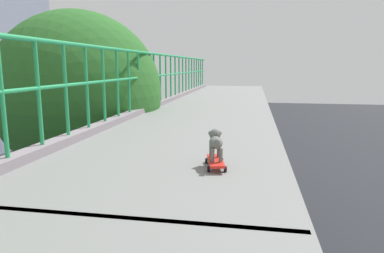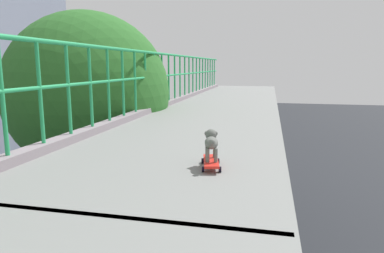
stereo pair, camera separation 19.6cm
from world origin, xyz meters
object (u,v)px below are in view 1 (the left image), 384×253
(car_red_taxi_fifth, at_px, (77,206))
(small_dog, at_px, (216,141))
(city_bus, at_px, (97,135))
(toy_skateboard, at_px, (215,161))

(car_red_taxi_fifth, distance_m, small_dog, 12.60)
(city_bus, distance_m, toy_skateboard, 21.85)
(car_red_taxi_fifth, relative_size, city_bus, 0.38)
(toy_skateboard, bearing_deg, small_dog, 97.47)
(car_red_taxi_fifth, bearing_deg, small_dog, -53.86)
(city_bus, height_order, small_dog, small_dog)
(city_bus, relative_size, small_dog, 30.38)
(car_red_taxi_fifth, height_order, small_dog, small_dog)
(city_bus, bearing_deg, small_dog, -61.31)
(car_red_taxi_fifth, xyz_separation_m, small_dog, (6.80, -9.31, 5.09))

